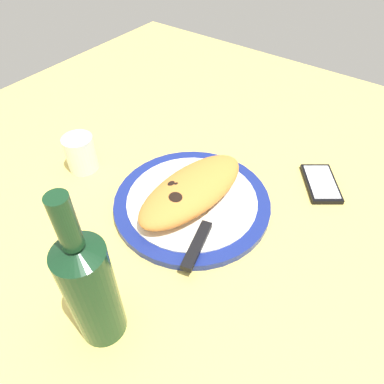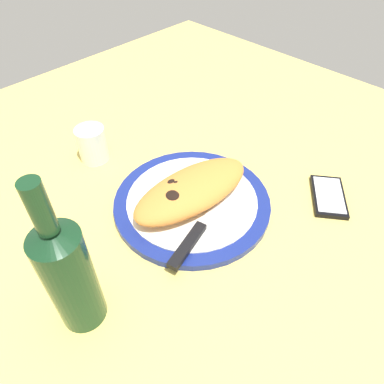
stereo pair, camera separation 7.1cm
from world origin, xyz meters
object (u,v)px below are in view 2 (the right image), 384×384
Objects in this scene: plate at (192,202)px; calzone at (191,191)px; smartphone at (329,196)px; water_glass at (93,146)px; wine_bottle at (69,274)px; knife at (195,235)px; fork at (167,185)px.

calzone is at bearing 7.91° from plate.
water_glass is at bearing -60.24° from smartphone.
water_glass is 39.94cm from wine_bottle.
knife is 30.55cm from smartphone.
water_glass is at bearing -80.29° from calzone.
calzone is 29.43cm from wine_bottle.
calzone is at bearing -41.22° from smartphone.
plate is at bearing 100.39° from water_glass.
calzone reaches higher than smartphone.
knife is at bearing 47.16° from plate.
plate is 3.88× the size of water_glass.
fork is 0.62× the size of wine_bottle.
smartphone is at bearing 156.91° from knife.
knife reaches higher than smartphone.
wine_bottle is (22.09, -2.99, 8.73)cm from knife.
water_glass reaches higher than calzone.
knife is 23.94cm from wine_bottle.
plate is 1.81× the size of fork.
fork is at bearing -112.53° from knife.
smartphone is at bearing 163.39° from wine_bottle.
plate is 1.15× the size of calzone.
fork is 34.08cm from smartphone.
knife is (5.69, 13.70, 0.31)cm from fork.
plate reaches higher than smartphone.
wine_bottle is at bearing 21.08° from fork.
calzone is at bearing 99.71° from water_glass.
wine_bottle is at bearing 8.22° from calzone.
wine_bottle is (50.15, -14.96, 10.50)cm from smartphone.
plate is 28.72cm from smartphone.
plate is 6.73cm from fork.
wine_bottle reaches higher than smartphone.
plate is 1.12× the size of wine_bottle.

